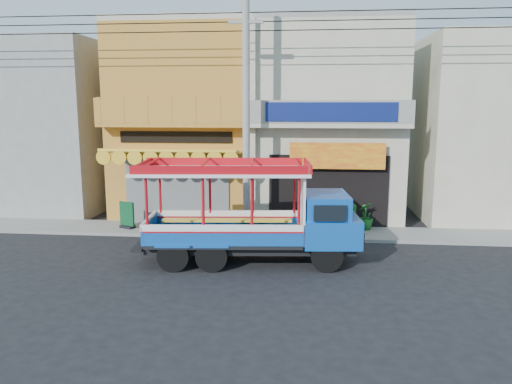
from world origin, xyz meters
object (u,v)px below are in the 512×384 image
utility_pole (250,98)px  green_sign (127,217)px  potted_plant_b (351,218)px  potted_plant_c (365,216)px  songthaew_truck (265,215)px

utility_pole → green_sign: bearing=174.2°
potted_plant_b → potted_plant_c: size_ratio=1.04×
songthaew_truck → potted_plant_b: bearing=50.4°
green_sign → songthaew_truck: bearing=-30.7°
potted_plant_c → potted_plant_b: bearing=-11.1°
utility_pole → songthaew_truck: 4.59m
utility_pole → potted_plant_b: (3.66, 0.66, -4.37)m
songthaew_truck → green_sign: 6.59m
green_sign → potted_plant_b: bearing=1.2°
potted_plant_b → utility_pole: bearing=52.0°
songthaew_truck → potted_plant_b: 4.62m
utility_pole → songthaew_truck: bearing=-74.8°
green_sign → potted_plant_c: bearing=4.4°
green_sign → utility_pole: bearing=-5.8°
utility_pole → potted_plant_b: size_ratio=25.84×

